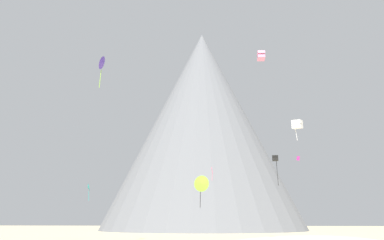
% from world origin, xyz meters
% --- Properties ---
extents(rock_massif, '(67.38, 67.38, 67.89)m').
position_xyz_m(rock_massif, '(-1.88, 104.52, 32.57)').
color(rock_massif, slate).
rests_on(rock_massif, ground_plane).
extents(kite_magenta_mid, '(0.60, 0.89, 0.98)m').
position_xyz_m(kite_magenta_mid, '(20.78, 48.93, 15.20)').
color(kite_magenta_mid, '#D1339E').
extents(kite_pink_high, '(1.31, 1.41, 1.59)m').
position_xyz_m(kite_pink_high, '(13.20, 32.42, 30.58)').
color(kite_pink_high, pink).
extents(kite_white_mid, '(1.84, 1.86, 3.18)m').
position_xyz_m(kite_white_mid, '(17.92, 27.98, 17.51)').
color(kite_white_mid, white).
extents(kite_indigo_high, '(0.87, 2.01, 4.86)m').
position_xyz_m(kite_indigo_high, '(-10.99, 21.72, 26.13)').
color(kite_indigo_high, '#5138B2').
extents(kite_teal_low, '(1.33, 2.02, 4.05)m').
position_xyz_m(kite_teal_low, '(-25.72, 59.97, 10.68)').
color(kite_teal_low, teal).
extents(kite_lime_low, '(2.34, 0.98, 4.71)m').
position_xyz_m(kite_lime_low, '(3.27, 27.46, 8.60)').
color(kite_lime_low, '#8CD133').
extents(kite_rainbow_low, '(0.35, 0.90, 2.93)m').
position_xyz_m(kite_rainbow_low, '(3.32, 55.19, 13.50)').
color(kite_rainbow_low, '#E5668C').
extents(kite_black_low, '(1.14, 1.14, 5.33)m').
position_xyz_m(kite_black_low, '(15.43, 39.25, 13.87)').
color(kite_black_low, black).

